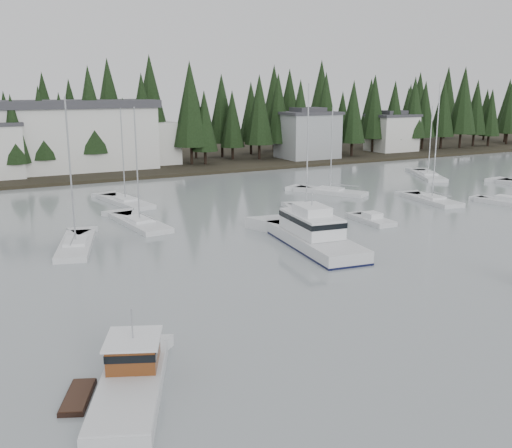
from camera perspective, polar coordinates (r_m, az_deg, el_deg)
The scene contains 16 objects.
far_shore_land at distance 111.72m, azimuth -16.28°, elevation 6.12°, with size 240.00×54.00×1.00m, color black.
conifer_treeline at distance 101.06m, azimuth -14.97°, elevation 5.47°, with size 200.00×22.00×20.00m, color black, non-canonical shape.
house_east_a at distance 107.34m, azimuth 5.17°, elevation 8.95°, with size 10.60×8.48×9.25m.
house_east_b at distance 122.26m, azimuth 13.43°, elevation 8.96°, with size 9.54×7.42×8.25m.
harbor_inn at distance 96.26m, azimuth -16.40°, elevation 8.47°, with size 29.50×11.50×10.90m.
lobster_boat_brown at distance 26.95m, azimuth -12.58°, elevation -15.29°, with size 6.00×8.52×4.01m.
cabin_cruiser_center at distance 49.05m, azimuth 5.76°, elevation -1.32°, with size 5.47×13.03×5.43m.
sailboat_1 at distance 57.71m, azimuth -11.54°, elevation -0.05°, with size 3.85×9.97×12.06m.
sailboat_2 at distance 60.63m, azimuth 5.04°, elevation 0.86°, with size 5.14×9.61×14.26m.
sailboat_3 at distance 74.23m, azimuth 7.43°, elevation 3.10°, with size 6.93×9.59×11.50m.
sailboat_4 at distance 50.83m, azimuth -17.54°, elevation -2.22°, with size 5.08×9.48×13.18m.
sailboat_5 at distance 91.07m, azimuth 16.80°, elevation 4.55°, with size 7.68×10.82×11.25m.
sailboat_8 at distance 68.73m, azimuth -12.91°, elevation 2.04°, with size 4.46×10.35×11.60m.
sailboat_9 at distance 71.22m, azimuth 17.18°, elevation 2.20°, with size 3.92×8.61×14.50m.
runabout_1 at distance 58.83m, azimuth 11.53°, elevation 0.29°, with size 2.41×5.35×1.42m.
runabout_2 at distance 72.60m, azimuth 23.69°, elevation 1.90°, with size 3.63×7.12×1.42m.
Camera 1 is at (-22.46, -11.63, 13.28)m, focal length 40.00 mm.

